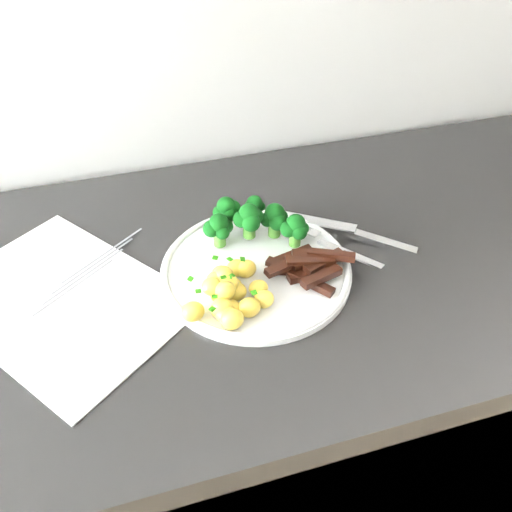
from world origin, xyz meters
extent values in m
cube|color=black|center=(0.01, 1.69, 0.43)|extent=(2.29, 0.57, 0.86)
cube|color=white|center=(-0.18, 1.69, 0.86)|extent=(0.36, 0.38, 0.00)
cube|color=slate|center=(-0.13, 1.77, 0.86)|extent=(0.12, 0.09, 0.00)
cube|color=slate|center=(-0.14, 1.75, 0.86)|extent=(0.12, 0.09, 0.00)
cube|color=slate|center=(-0.15, 1.73, 0.86)|extent=(0.11, 0.08, 0.00)
cube|color=slate|center=(-0.17, 1.71, 0.86)|extent=(0.11, 0.08, 0.00)
cylinder|color=white|center=(0.07, 1.67, 0.86)|extent=(0.26, 0.26, 0.01)
torus|color=white|center=(0.07, 1.67, 0.87)|extent=(0.26, 0.26, 0.01)
cylinder|color=#34621E|center=(0.08, 1.73, 0.89)|extent=(0.02, 0.02, 0.02)
sphere|color=black|center=(0.09, 1.73, 0.91)|extent=(0.02, 0.02, 0.02)
sphere|color=black|center=(0.08, 1.74, 0.91)|extent=(0.02, 0.02, 0.02)
sphere|color=black|center=(0.07, 1.73, 0.91)|extent=(0.02, 0.02, 0.02)
sphere|color=black|center=(0.08, 1.72, 0.91)|extent=(0.03, 0.03, 0.03)
sphere|color=black|center=(0.08, 1.73, 0.92)|extent=(0.03, 0.03, 0.03)
cylinder|color=#34621E|center=(0.12, 1.73, 0.88)|extent=(0.02, 0.02, 0.02)
sphere|color=black|center=(0.13, 1.73, 0.90)|extent=(0.02, 0.02, 0.02)
sphere|color=black|center=(0.12, 1.74, 0.90)|extent=(0.02, 0.02, 0.02)
sphere|color=black|center=(0.11, 1.73, 0.90)|extent=(0.02, 0.02, 0.02)
sphere|color=black|center=(0.12, 1.72, 0.90)|extent=(0.03, 0.03, 0.03)
sphere|color=black|center=(0.12, 1.73, 0.91)|extent=(0.03, 0.03, 0.03)
cylinder|color=#34621E|center=(0.04, 1.73, 0.88)|extent=(0.02, 0.02, 0.02)
sphere|color=black|center=(0.05, 1.73, 0.90)|extent=(0.02, 0.02, 0.02)
sphere|color=black|center=(0.04, 1.74, 0.90)|extent=(0.02, 0.02, 0.02)
sphere|color=black|center=(0.03, 1.73, 0.90)|extent=(0.02, 0.02, 0.02)
sphere|color=black|center=(0.04, 1.72, 0.90)|extent=(0.02, 0.02, 0.02)
sphere|color=black|center=(0.04, 1.73, 0.91)|extent=(0.03, 0.03, 0.03)
cylinder|color=#34621E|center=(0.10, 1.76, 0.89)|extent=(0.01, 0.01, 0.02)
sphere|color=black|center=(0.10, 1.76, 0.90)|extent=(0.01, 0.01, 0.01)
sphere|color=black|center=(0.09, 1.77, 0.90)|extent=(0.02, 0.02, 0.02)
sphere|color=black|center=(0.09, 1.75, 0.90)|extent=(0.02, 0.02, 0.02)
sphere|color=black|center=(0.10, 1.76, 0.91)|extent=(0.02, 0.02, 0.02)
cylinder|color=#34621E|center=(0.05, 1.76, 0.89)|extent=(0.02, 0.02, 0.02)
sphere|color=black|center=(0.06, 1.76, 0.91)|extent=(0.02, 0.02, 0.02)
sphere|color=black|center=(0.05, 1.77, 0.91)|extent=(0.02, 0.02, 0.02)
sphere|color=black|center=(0.04, 1.76, 0.91)|extent=(0.02, 0.02, 0.02)
sphere|color=black|center=(0.06, 1.75, 0.91)|extent=(0.02, 0.02, 0.02)
sphere|color=black|center=(0.05, 1.76, 0.92)|extent=(0.03, 0.03, 0.03)
cylinder|color=#34621E|center=(0.14, 1.70, 0.88)|extent=(0.02, 0.02, 0.02)
sphere|color=black|center=(0.15, 1.70, 0.90)|extent=(0.02, 0.02, 0.02)
sphere|color=black|center=(0.14, 1.71, 0.90)|extent=(0.02, 0.02, 0.02)
sphere|color=black|center=(0.13, 1.70, 0.90)|extent=(0.02, 0.02, 0.02)
sphere|color=black|center=(0.14, 1.69, 0.90)|extent=(0.02, 0.02, 0.02)
sphere|color=black|center=(0.14, 1.70, 0.91)|extent=(0.03, 0.03, 0.03)
ellipsoid|color=#DEBB4F|center=(0.04, 1.67, 0.88)|extent=(0.03, 0.02, 0.02)
ellipsoid|color=#DEBB4F|center=(0.02, 1.60, 0.88)|extent=(0.02, 0.02, 0.02)
ellipsoid|color=#DEBB4F|center=(0.01, 1.63, 0.88)|extent=(0.03, 0.02, 0.03)
ellipsoid|color=#DEBB4F|center=(0.03, 1.63, 0.88)|extent=(0.03, 0.03, 0.02)
ellipsoid|color=#DEBB4F|center=(0.03, 1.64, 0.88)|extent=(0.02, 0.02, 0.02)
ellipsoid|color=#DEBB4F|center=(0.01, 1.59, 0.88)|extent=(0.03, 0.03, 0.02)
ellipsoid|color=#DEBB4F|center=(0.02, 1.65, 0.88)|extent=(0.03, 0.03, 0.02)
ellipsoid|color=#DEBB4F|center=(0.06, 1.60, 0.88)|extent=(0.03, 0.02, 0.02)
ellipsoid|color=#DEBB4F|center=(0.01, 1.63, 0.88)|extent=(0.02, 0.02, 0.02)
ellipsoid|color=#DEBB4F|center=(0.02, 1.62, 0.89)|extent=(0.03, 0.02, 0.02)
ellipsoid|color=#DEBB4F|center=(0.02, 1.63, 0.89)|extent=(0.03, 0.02, 0.02)
ellipsoid|color=#DEBB4F|center=(0.05, 1.66, 0.88)|extent=(0.03, 0.02, 0.03)
ellipsoid|color=#DEBB4F|center=(0.01, 1.58, 0.88)|extent=(0.03, 0.02, 0.03)
ellipsoid|color=#DEBB4F|center=(-0.03, 1.61, 0.88)|extent=(0.03, 0.03, 0.03)
ellipsoid|color=#DEBB4F|center=(0.00, 1.63, 0.89)|extent=(0.03, 0.03, 0.02)
ellipsoid|color=#DEBB4F|center=(0.06, 1.62, 0.88)|extent=(0.03, 0.02, 0.02)
ellipsoid|color=#DEBB4F|center=(0.01, 1.64, 0.89)|extent=(0.02, 0.02, 0.02)
ellipsoid|color=#DEBB4F|center=(0.02, 1.65, 0.89)|extent=(0.02, 0.02, 0.02)
ellipsoid|color=#DEBB4F|center=(0.02, 1.64, 0.90)|extent=(0.03, 0.03, 0.02)
ellipsoid|color=#DEBB4F|center=(0.04, 1.59, 0.88)|extent=(0.03, 0.03, 0.03)
ellipsoid|color=#DEBB4F|center=(0.01, 1.60, 0.88)|extent=(0.03, 0.03, 0.03)
cube|color=#1B6008|center=(0.02, 1.63, 0.90)|extent=(0.01, 0.01, 0.00)
cube|color=#1B6008|center=(0.03, 1.63, 0.90)|extent=(0.01, 0.01, 0.00)
cube|color=#1B6008|center=(0.02, 1.63, 0.90)|extent=(0.01, 0.01, 0.00)
cube|color=#1B6008|center=(-0.02, 1.64, 0.90)|extent=(0.01, 0.01, 0.00)
cube|color=#1B6008|center=(-0.01, 1.59, 0.90)|extent=(0.01, 0.01, 0.00)
cube|color=#1B6008|center=(0.00, 1.60, 0.90)|extent=(0.01, 0.01, 0.00)
cube|color=#1B6008|center=(0.05, 1.65, 0.91)|extent=(0.01, 0.01, 0.00)
cube|color=#1B6008|center=(0.01, 1.63, 0.90)|extent=(0.01, 0.01, 0.00)
cube|color=#1B6008|center=(0.02, 1.67, 0.90)|extent=(0.01, 0.01, 0.00)
cube|color=#1B6008|center=(0.05, 1.60, 0.90)|extent=(0.01, 0.01, 0.00)
cube|color=#1B6008|center=(0.01, 1.64, 0.90)|extent=(0.01, 0.01, 0.00)
cube|color=#1B6008|center=(0.03, 1.67, 0.90)|extent=(0.01, 0.01, 0.00)
cube|color=#1B6008|center=(-0.02, 1.62, 0.90)|extent=(0.01, 0.01, 0.00)
cube|color=#1B6008|center=(0.02, 1.63, 0.90)|extent=(0.01, 0.01, 0.00)
cube|color=black|center=(0.17, 1.66, 0.87)|extent=(0.06, 0.02, 0.01)
cube|color=black|center=(0.13, 1.66, 0.87)|extent=(0.06, 0.05, 0.01)
cube|color=black|center=(0.14, 1.64, 0.87)|extent=(0.07, 0.02, 0.01)
cube|color=black|center=(0.12, 1.67, 0.87)|extent=(0.07, 0.02, 0.01)
cube|color=black|center=(0.12, 1.65, 0.87)|extent=(0.07, 0.03, 0.01)
cube|color=black|center=(0.11, 1.66, 0.87)|extent=(0.05, 0.05, 0.01)
cube|color=black|center=(0.15, 1.65, 0.87)|extent=(0.05, 0.06, 0.01)
cube|color=black|center=(0.13, 1.62, 0.87)|extent=(0.05, 0.06, 0.01)
cube|color=black|center=(0.14, 1.65, 0.88)|extent=(0.07, 0.03, 0.02)
cube|color=black|center=(0.14, 1.66, 0.89)|extent=(0.05, 0.03, 0.01)
cube|color=black|center=(0.17, 1.65, 0.89)|extent=(0.06, 0.04, 0.01)
cube|color=black|center=(0.15, 1.62, 0.88)|extent=(0.06, 0.03, 0.01)
cube|color=black|center=(0.10, 1.65, 0.88)|extent=(0.06, 0.03, 0.01)
cube|color=black|center=(0.16, 1.64, 0.88)|extent=(0.06, 0.04, 0.01)
cube|color=black|center=(0.14, 1.65, 0.88)|extent=(0.06, 0.03, 0.01)
cube|color=silver|center=(0.20, 1.66, 0.87)|extent=(0.06, 0.09, 0.01)
cube|color=silver|center=(0.17, 1.71, 0.88)|extent=(0.02, 0.03, 0.00)
cylinder|color=silver|center=(0.16, 1.73, 0.88)|extent=(0.02, 0.03, 0.00)
cylinder|color=silver|center=(0.16, 1.73, 0.88)|extent=(0.02, 0.03, 0.00)
cylinder|color=silver|center=(0.15, 1.73, 0.88)|extent=(0.02, 0.03, 0.00)
cylinder|color=silver|center=(0.15, 1.73, 0.88)|extent=(0.02, 0.03, 0.00)
cube|color=silver|center=(0.19, 1.74, 0.87)|extent=(0.10, 0.09, 0.01)
cube|color=silver|center=(0.26, 1.68, 0.86)|extent=(0.09, 0.08, 0.02)
camera|label=1|loc=(-0.08, 1.17, 1.35)|focal=36.61mm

